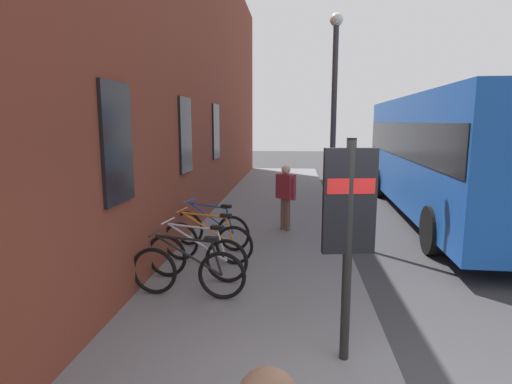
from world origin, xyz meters
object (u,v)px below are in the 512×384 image
object	(u,v)px
bicycle_end_of_row	(196,257)
bicycle_beside_lamp	(211,229)
pedestrian_near_bus	(286,191)
street_lamp	(334,107)
transit_info_sign	(349,216)
city_bus	(447,150)
bicycle_under_window	(207,242)
bicycle_leaning_wall	(188,271)

from	to	relation	value
bicycle_end_of_row	bicycle_beside_lamp	bearing A→B (deg)	3.94
pedestrian_near_bus	street_lamp	size ratio (longest dim) A/B	0.32
transit_info_sign	city_bus	bearing A→B (deg)	-25.18
bicycle_beside_lamp	pedestrian_near_bus	size ratio (longest dim) A/B	1.09
bicycle_under_window	bicycle_beside_lamp	world-z (taller)	same
city_bus	bicycle_under_window	bearing A→B (deg)	128.62
bicycle_leaning_wall	street_lamp	world-z (taller)	street_lamp
bicycle_under_window	pedestrian_near_bus	xyz separation A→B (m)	(2.47, -1.37, 0.56)
bicycle_under_window	city_bus	bearing A→B (deg)	-51.38
bicycle_under_window	bicycle_leaning_wall	bearing A→B (deg)	-178.59
bicycle_leaning_wall	city_bus	distance (m)	8.46
bicycle_end_of_row	street_lamp	bearing A→B (deg)	-39.14
bicycle_leaning_wall	bicycle_beside_lamp	size ratio (longest dim) A/B	1.04
bicycle_leaning_wall	transit_info_sign	distance (m)	2.84
city_bus	pedestrian_near_bus	xyz separation A→B (m)	(-2.09, 4.33, -0.85)
bicycle_under_window	pedestrian_near_bus	bearing A→B (deg)	-29.11
bicycle_end_of_row	pedestrian_near_bus	size ratio (longest dim) A/B	1.13
street_lamp	pedestrian_near_bus	bearing A→B (deg)	69.61
bicycle_end_of_row	bicycle_under_window	distance (m)	0.87
bicycle_leaning_wall	bicycle_beside_lamp	world-z (taller)	same
bicycle_leaning_wall	transit_info_sign	xyz separation A→B (m)	(-1.46, -2.11, 1.21)
bicycle_leaning_wall	street_lamp	xyz separation A→B (m)	(3.64, -2.37, 2.50)
pedestrian_near_bus	street_lamp	bearing A→B (deg)	-110.39
bicycle_beside_lamp	city_bus	world-z (taller)	city_bus
transit_info_sign	pedestrian_near_bus	world-z (taller)	transit_info_sign
bicycle_beside_lamp	transit_info_sign	xyz separation A→B (m)	(-3.90, -2.27, 1.21)
bicycle_under_window	transit_info_sign	xyz separation A→B (m)	(-3.02, -2.15, 1.21)
bicycle_under_window	bicycle_beside_lamp	xyz separation A→B (m)	(0.88, 0.12, 0.00)
transit_info_sign	bicycle_end_of_row	bearing A→B (deg)	45.00
bicycle_beside_lamp	city_bus	xyz separation A→B (m)	(3.68, -5.83, 1.41)
pedestrian_near_bus	transit_info_sign	bearing A→B (deg)	-171.98
bicycle_under_window	bicycle_beside_lamp	size ratio (longest dim) A/B	1.03
bicycle_under_window	transit_info_sign	bearing A→B (deg)	-144.56
city_bus	bicycle_end_of_row	bearing A→B (deg)	133.60
bicycle_end_of_row	bicycle_under_window	size ratio (longest dim) A/B	1.00
bicycle_under_window	pedestrian_near_bus	world-z (taller)	pedestrian_near_bus
bicycle_leaning_wall	bicycle_beside_lamp	bearing A→B (deg)	3.67
bicycle_leaning_wall	bicycle_under_window	bearing A→B (deg)	1.41
bicycle_end_of_row	bicycle_under_window	world-z (taller)	same
bicycle_beside_lamp	city_bus	distance (m)	7.03
bicycle_leaning_wall	bicycle_under_window	distance (m)	1.56
transit_info_sign	city_bus	world-z (taller)	city_bus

